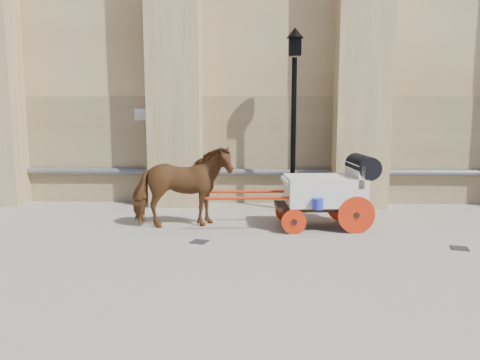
{
  "coord_description": "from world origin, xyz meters",
  "views": [
    {
      "loc": [
        1.21,
        -9.11,
        2.59
      ],
      "look_at": [
        0.84,
        1.16,
        1.07
      ],
      "focal_mm": 35.0,
      "sensor_mm": 36.0,
      "label": 1
    }
  ],
  "objects": [
    {
      "name": "ground",
      "position": [
        0.0,
        0.0,
        0.0
      ],
      "size": [
        90.0,
        90.0,
        0.0
      ],
      "primitive_type": "plane",
      "color": "gray",
      "rests_on": "ground"
    },
    {
      "name": "horse",
      "position": [
        -0.45,
        1.12,
        0.92
      ],
      "size": [
        2.34,
        1.47,
        1.83
      ],
      "primitive_type": "imported",
      "rotation": [
        0.0,
        0.0,
        1.81
      ],
      "color": "brown",
      "rests_on": "ground"
    },
    {
      "name": "carriage",
      "position": [
        2.85,
        1.21,
        0.88
      ],
      "size": [
        3.79,
        1.41,
        1.63
      ],
      "rotation": [
        0.0,
        0.0,
        0.08
      ],
      "color": "black",
      "rests_on": "ground"
    },
    {
      "name": "street_lamp",
      "position": [
        2.15,
        3.02,
        2.49
      ],
      "size": [
        0.44,
        0.44,
        4.66
      ],
      "color": "black",
      "rests_on": "ground"
    },
    {
      "name": "drain_grate_near",
      "position": [
        0.07,
        -0.09,
        0.01
      ],
      "size": [
        0.4,
        0.4,
        0.01
      ],
      "primitive_type": "cube",
      "rotation": [
        0.0,
        0.0,
        -0.3
      ],
      "color": "black",
      "rests_on": "ground"
    },
    {
      "name": "drain_grate_far",
      "position": [
        5.08,
        -0.36,
        0.01
      ],
      "size": [
        0.39,
        0.39,
        0.01
      ],
      "primitive_type": "cube",
      "rotation": [
        0.0,
        0.0,
        -0.27
      ],
      "color": "black",
      "rests_on": "ground"
    }
  ]
}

